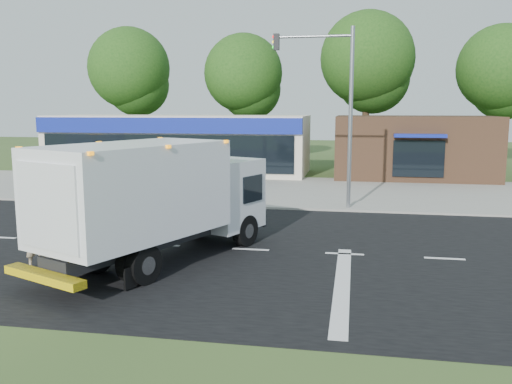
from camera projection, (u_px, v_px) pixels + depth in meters
ground at (251, 250)px, 17.49m from camera, size 120.00×120.00×0.00m
road_asphalt at (251, 250)px, 17.49m from camera, size 60.00×14.00×0.02m
sidewalk at (284, 204)px, 25.45m from camera, size 60.00×2.40×0.12m
parking_apron at (297, 187)px, 31.10m from camera, size 60.00×9.00×0.02m
lane_markings at (287, 263)px, 15.94m from camera, size 55.20×7.00×0.01m
ems_box_truck at (156, 194)px, 15.72m from camera, size 5.47×8.43×3.59m
emergency_worker at (36, 234)px, 15.42m from camera, size 0.78×0.82×1.99m
retail_strip_mall at (179, 144)px, 38.15m from camera, size 18.00×6.20×4.00m
brown_storefront at (414, 147)px, 35.36m from camera, size 10.00×6.70×4.00m
traffic_signal_pole at (336, 99)px, 23.70m from camera, size 3.51×0.25×8.00m
background_trees at (306, 72)px, 43.87m from camera, size 36.77×7.39×12.10m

